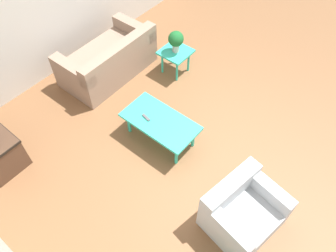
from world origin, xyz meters
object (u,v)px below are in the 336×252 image
sofa (109,60)px  potted_plant (176,40)px  coffee_table (160,123)px  armchair (242,211)px  side_table_plant (176,54)px

sofa → potted_plant: size_ratio=4.30×
coffee_table → potted_plant: (0.81, -1.39, 0.33)m
armchair → side_table_plant: armchair is taller
armchair → potted_plant: potted_plant is taller
armchair → sofa: bearing=83.9°
side_table_plant → sofa: bearing=41.8°
sofa → side_table_plant: 1.22m
coffee_table → potted_plant: bearing=-59.9°
sofa → side_table_plant: size_ratio=3.36×
coffee_table → sofa: bearing=-18.7°
sofa → potted_plant: (-0.90, -0.81, 0.42)m
sofa → potted_plant: bearing=131.1°
side_table_plant → potted_plant: (-0.00, 0.00, 0.32)m
sofa → coffee_table: size_ratio=1.49×
armchair → coffee_table: 1.74m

